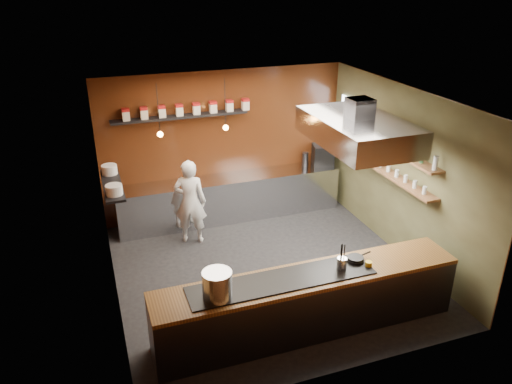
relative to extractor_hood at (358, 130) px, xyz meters
name	(u,v)px	position (x,y,z in m)	size (l,w,h in m)	color
floor	(268,271)	(-1.30, 0.40, -2.51)	(5.00, 5.00, 0.00)	black
back_wall	(225,144)	(-1.30, 2.90, -1.01)	(5.00, 5.00, 0.00)	#3F180B
left_wall	(107,215)	(-3.80, 0.40, -1.01)	(5.00, 5.00, 0.00)	#3F180B
right_wall	(402,172)	(1.20, 0.40, -1.01)	(5.00, 5.00, 0.00)	#464527
ceiling	(269,99)	(-1.30, 0.40, 0.49)	(5.00, 5.00, 0.00)	silver
window_pane	(353,124)	(1.15, 2.10, -0.61)	(1.00, 1.00, 0.00)	white
prep_counter	(231,198)	(-1.30, 2.57, -2.06)	(4.60, 0.65, 0.90)	silver
pass_counter	(308,302)	(-1.30, -1.20, -2.04)	(4.40, 0.72, 0.94)	#38383D
tin_shelf	(180,117)	(-2.20, 2.76, -0.31)	(2.60, 0.26, 0.04)	black
plate_shelf	(112,185)	(-3.64, 1.40, -0.96)	(0.30, 1.40, 0.04)	black
bottle_shelf_upper	(387,145)	(1.04, 0.70, -0.59)	(0.26, 2.80, 0.04)	brown
bottle_shelf_lower	(384,170)	(1.04, 0.70, -1.06)	(0.26, 2.80, 0.04)	brown
extractor_hood	(358,130)	(0.00, 0.00, 0.00)	(1.20, 2.00, 0.72)	#38383D
pendant_left	(160,131)	(-2.70, 2.10, -0.35)	(0.10, 0.10, 0.95)	black
pendant_right	(226,125)	(-1.50, 2.10, -0.35)	(0.10, 0.10, 0.95)	black
storage_tins	(188,109)	(-2.05, 2.76, -0.17)	(2.43, 0.13, 0.22)	beige
plate_stacks	(112,179)	(-3.64, 1.40, -0.86)	(0.26, 1.16, 0.16)	silver
bottles	(388,138)	(1.04, 0.70, -0.45)	(0.06, 2.66, 0.24)	silver
wine_glasses	(385,166)	(1.04, 0.70, -0.97)	(0.07, 2.37, 0.13)	silver
stockpot_large	(217,285)	(-2.63, -1.29, -1.38)	(0.38, 0.38, 0.37)	silver
stockpot_small	(219,288)	(-2.60, -1.29, -1.43)	(0.29, 0.29, 0.27)	#B5B7BD
utensil_crock	(342,264)	(-0.83, -1.24, -1.48)	(0.14, 0.14, 0.18)	silver
frying_pan	(356,259)	(-0.53, -1.11, -1.53)	(0.41, 0.25, 0.06)	black
butter_jar	(368,264)	(-0.43, -1.29, -1.54)	(0.10, 0.10, 0.09)	yellow
espresso_machine	(323,155)	(0.80, 2.63, -1.39)	(0.43, 0.41, 0.43)	black
chef	(190,202)	(-2.28, 1.88, -1.69)	(0.60, 0.39, 1.64)	white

